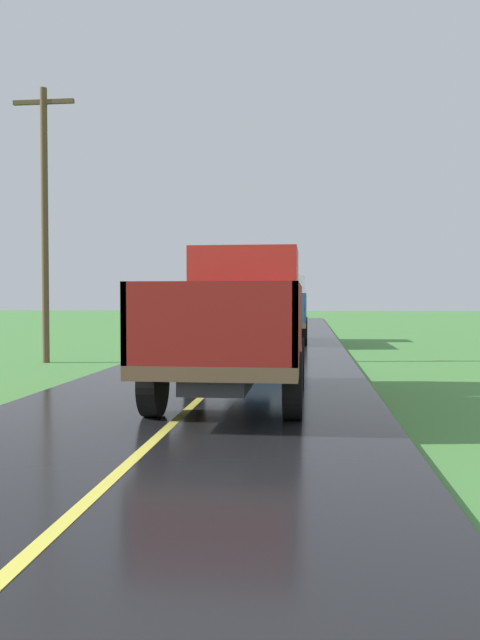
{
  "coord_description": "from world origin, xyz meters",
  "views": [
    {
      "loc": [
        1.92,
        0.77,
        1.85
      ],
      "look_at": [
        0.44,
        14.1,
        1.4
      ],
      "focal_mm": 34.98,
      "sensor_mm": 36.0,
      "label": 1
    }
  ],
  "objects": [
    {
      "name": "banana_truck_near",
      "position": [
        0.64,
        12.39,
        1.47
      ],
      "size": [
        2.38,
        5.82,
        2.8
      ],
      "color": "#2D2D30",
      "rests_on": "road_surface"
    },
    {
      "name": "banana_truck_far",
      "position": [
        0.67,
        27.36,
        1.47
      ],
      "size": [
        2.38,
        5.81,
        2.8
      ],
      "color": "#2D2D30",
      "rests_on": "road_surface"
    },
    {
      "name": "utility_pole_roadside",
      "position": [
        -5.7,
        18.13,
        4.23
      ],
      "size": [
        1.81,
        0.2,
        7.92
      ],
      "color": "brown",
      "rests_on": "ground"
    }
  ]
}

